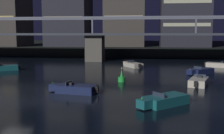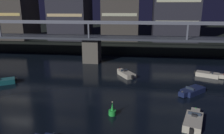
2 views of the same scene
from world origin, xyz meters
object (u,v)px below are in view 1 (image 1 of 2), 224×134
(speedboat_near_center, at_px, (133,65))
(speedboat_mid_left, at_px, (164,100))
(speedboat_mid_center, at_px, (219,65))
(speedboat_mid_right, at_px, (74,89))
(speedboat_near_left, at_px, (4,68))
(channel_buoy, at_px, (122,78))
(river_bridge, at_px, (95,40))
(speedboat_far_left, at_px, (199,81))
(speedboat_near_right, at_px, (200,71))

(speedboat_near_center, distance_m, speedboat_mid_left, 26.36)
(speedboat_mid_center, xyz_separation_m, speedboat_mid_right, (-20.07, -23.66, 0.00))
(speedboat_near_left, distance_m, speedboat_near_center, 21.69)
(channel_buoy, bearing_deg, speedboat_near_center, 87.60)
(river_bridge, distance_m, speedboat_near_left, 21.27)
(speedboat_mid_center, height_order, speedboat_mid_right, same)
(speedboat_near_center, xyz_separation_m, speedboat_far_left, (8.44, -16.32, 0.00))
(speedboat_far_left, height_order, channel_buoy, channel_buoy)
(speedboat_near_left, relative_size, speedboat_far_left, 0.94)
(speedboat_mid_center, xyz_separation_m, speedboat_far_left, (-6.81, -17.75, 0.00))
(speedboat_mid_left, height_order, speedboat_mid_right, same)
(speedboat_mid_right, bearing_deg, channel_buoy, 58.82)
(speedboat_near_left, height_order, speedboat_near_center, same)
(speedboat_mid_left, bearing_deg, channel_buoy, 112.48)
(river_bridge, relative_size, speedboat_near_right, 19.85)
(speedboat_near_right, bearing_deg, speedboat_far_left, -101.81)
(speedboat_near_right, xyz_separation_m, speedboat_mid_center, (4.92, 8.74, 0.00))
(speedboat_mid_left, relative_size, speedboat_far_left, 0.88)
(speedboat_near_left, xyz_separation_m, speedboat_far_left, (28.94, -9.22, 0.00))
(speedboat_mid_left, relative_size, speedboat_mid_right, 0.86)
(speedboat_near_left, xyz_separation_m, speedboat_mid_right, (15.67, -15.13, 0.00))
(speedboat_mid_left, bearing_deg, speedboat_near_left, 142.01)
(river_bridge, bearing_deg, speedboat_near_left, -124.68)
(river_bridge, bearing_deg, channel_buoy, -72.57)
(speedboat_mid_left, bearing_deg, speedboat_mid_center, 67.43)
(river_bridge, relative_size, speedboat_far_left, 17.20)
(river_bridge, xyz_separation_m, speedboat_near_right, (18.94, -17.38, -4.05))
(river_bridge, bearing_deg, speedboat_mid_center, -19.91)
(speedboat_near_left, height_order, speedboat_near_right, same)
(speedboat_mid_right, xyz_separation_m, channel_buoy, (4.18, 6.91, 0.06))
(speedboat_mid_left, distance_m, channel_buoy, 11.65)
(speedboat_mid_center, relative_size, channel_buoy, 2.86)
(speedboat_near_center, distance_m, speedboat_mid_right, 22.75)
(speedboat_mid_right, height_order, channel_buoy, channel_buoy)
(channel_buoy, bearing_deg, speedboat_mid_center, 46.50)
(speedboat_near_center, relative_size, channel_buoy, 2.72)
(speedboat_near_right, distance_m, speedboat_mid_right, 21.26)
(speedboat_mid_right, relative_size, speedboat_far_left, 1.02)
(speedboat_mid_center, bearing_deg, speedboat_near_left, -166.58)
(river_bridge, distance_m, speedboat_mid_center, 25.70)
(river_bridge, distance_m, speedboat_far_left, 31.68)
(speedboat_mid_center, distance_m, speedboat_far_left, 19.01)
(speedboat_far_left, xyz_separation_m, channel_buoy, (-9.08, 1.01, 0.06))
(speedboat_near_right, height_order, channel_buoy, channel_buoy)
(speedboat_near_right, height_order, speedboat_far_left, same)
(speedboat_far_left, bearing_deg, speedboat_mid_center, 69.02)
(speedboat_mid_center, bearing_deg, speedboat_far_left, -110.98)
(speedboat_near_left, distance_m, speedboat_far_left, 30.37)
(speedboat_near_right, distance_m, speedboat_mid_left, 19.87)
(speedboat_far_left, bearing_deg, speedboat_near_right, 78.19)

